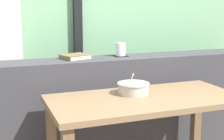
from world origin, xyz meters
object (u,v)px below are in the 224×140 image
(breakfast_table, at_px, (145,114))
(closed_book, at_px, (75,57))
(coaster_square, at_px, (120,56))
(juice_glass, at_px, (120,50))
(soup_bowl, at_px, (133,88))

(breakfast_table, height_order, closed_book, closed_book)
(coaster_square, bearing_deg, juice_glass, 180.00)
(closed_book, height_order, soup_bowl, closed_book)
(juice_glass, relative_size, closed_book, 0.43)
(juice_glass, xyz_separation_m, closed_book, (-0.36, -0.00, -0.03))
(coaster_square, distance_m, juice_glass, 0.05)
(coaster_square, bearing_deg, breakfast_table, -95.92)
(juice_glass, relative_size, soup_bowl, 0.48)
(juice_glass, bearing_deg, closed_book, -179.35)
(breakfast_table, height_order, coaster_square, coaster_square)
(juice_glass, bearing_deg, coaster_square, 0.00)
(breakfast_table, distance_m, soup_bowl, 0.18)
(closed_book, xyz_separation_m, soup_bowl, (0.27, -0.46, -0.16))
(breakfast_table, relative_size, coaster_square, 12.12)
(coaster_square, bearing_deg, closed_book, -179.35)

